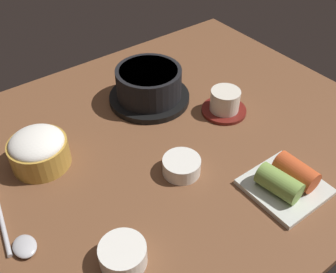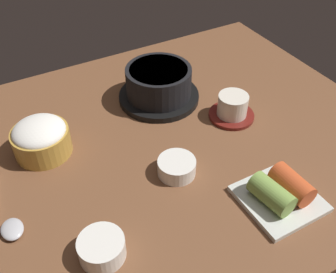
# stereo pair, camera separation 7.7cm
# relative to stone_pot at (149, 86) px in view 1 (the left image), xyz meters

# --- Properties ---
(dining_table) EXTENTS (1.00, 0.76, 0.02)m
(dining_table) POSITION_rel_stone_pot_xyz_m (-0.08, -0.14, -0.05)
(dining_table) COLOR brown
(dining_table) RESTS_ON ground
(stone_pot) EXTENTS (0.19, 0.19, 0.08)m
(stone_pot) POSITION_rel_stone_pot_xyz_m (0.00, 0.00, 0.00)
(stone_pot) COLOR black
(stone_pot) RESTS_ON dining_table
(rice_bowl) EXTENTS (0.11, 0.11, 0.07)m
(rice_bowl) POSITION_rel_stone_pot_xyz_m (-0.29, -0.05, -0.00)
(rice_bowl) COLOR #B78C38
(rice_bowl) RESTS_ON dining_table
(tea_cup_with_saucer) EXTENTS (0.10, 0.10, 0.06)m
(tea_cup_with_saucer) POSITION_rel_stone_pot_xyz_m (0.11, -0.14, -0.01)
(tea_cup_with_saucer) COLOR maroon
(tea_cup_with_saucer) RESTS_ON dining_table
(banchan_cup_center) EXTENTS (0.07, 0.07, 0.03)m
(banchan_cup_center) POSITION_rel_stone_pot_xyz_m (-0.09, -0.23, -0.02)
(banchan_cup_center) COLOR white
(banchan_cup_center) RESTS_ON dining_table
(kimchi_plate) EXTENTS (0.13, 0.13, 0.05)m
(kimchi_plate) POSITION_rel_stone_pot_xyz_m (0.04, -0.37, -0.02)
(kimchi_plate) COLOR silver
(kimchi_plate) RESTS_ON dining_table
(side_bowl_near) EXTENTS (0.07, 0.07, 0.04)m
(side_bowl_near) POSITION_rel_stone_pot_xyz_m (-0.27, -0.32, -0.02)
(side_bowl_near) COLOR white
(side_bowl_near) RESTS_ON dining_table
(spoon) EXTENTS (0.05, 0.17, 0.01)m
(spoon) POSITION_rel_stone_pot_xyz_m (-0.39, -0.19, -0.03)
(spoon) COLOR #B7B7BC
(spoon) RESTS_ON dining_table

